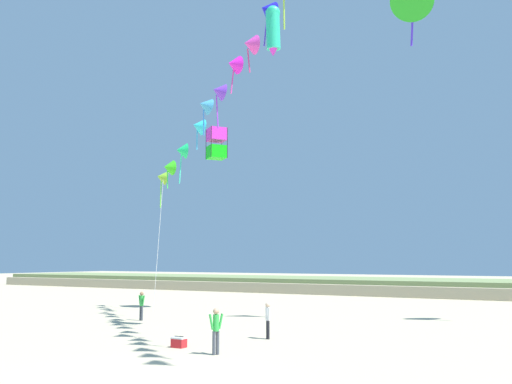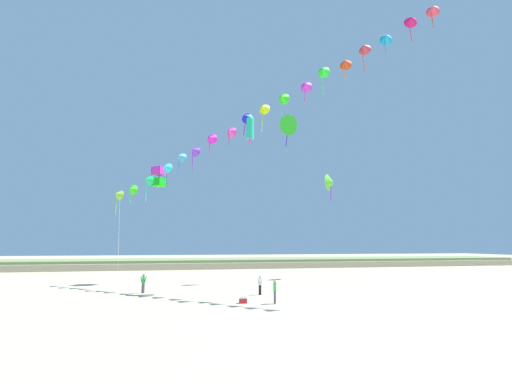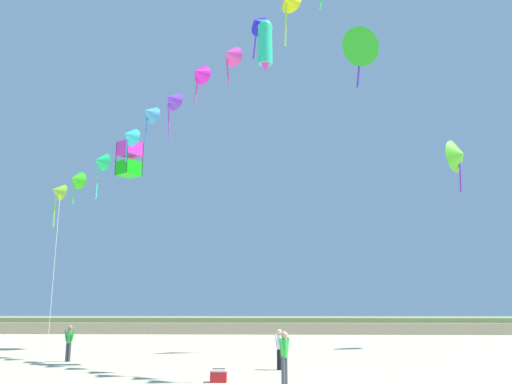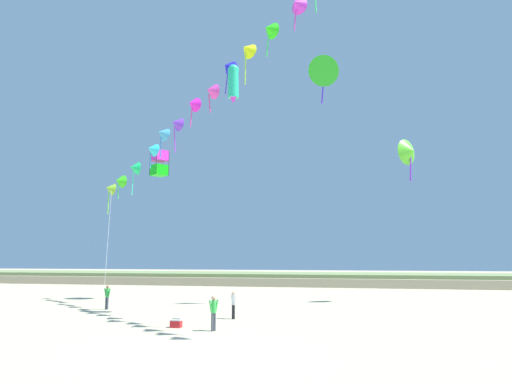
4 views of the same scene
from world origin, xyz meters
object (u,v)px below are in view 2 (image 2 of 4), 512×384
Objects in this scene: large_kite_outer_drift at (287,125)px; large_kite_low_lead at (250,128)px; person_mid_center at (143,282)px; large_kite_high_solo at (159,177)px; beach_cooler at (243,300)px; person_near_right at (275,290)px; large_kite_mid_trail at (331,182)px; person_near_left at (260,284)px.

large_kite_low_lead is at bearing -130.15° from large_kite_outer_drift.
person_mid_center is 0.42× the size of large_kite_outer_drift.
large_kite_outer_drift is (15.10, -2.12, 6.60)m from large_kite_high_solo.
beach_cooler is at bearing -104.68° from large_kite_low_lead.
large_kite_low_lead is (-0.78, 6.48, 14.75)m from person_near_right.
large_kite_mid_trail is 22.13m from large_kite_high_solo.
person_near_left is 20.54m from large_kite_outer_drift.
person_near_right is at bearing -17.54° from beach_cooler.
person_near_left is 14.93m from large_kite_low_lead.
person_near_right is (0.18, -4.65, 0.06)m from person_near_left.
large_kite_low_lead reaches higher than large_kite_mid_trail.
person_near_left is at bearing -120.83° from large_kite_outer_drift.
large_kite_high_solo reaches higher than person_near_right.
large_kite_low_lead is 1.20× the size of large_kite_high_solo.
large_kite_low_lead is 16.69m from large_kite_mid_trail.
large_kite_outer_drift is (-6.98, -3.46, 6.27)m from large_kite_mid_trail.
beach_cooler is (-2.29, 0.72, -0.80)m from person_near_right.
large_kite_high_solo is at bearing 87.96° from person_mid_center.
person_mid_center is 0.62× the size of large_kite_low_lead.
large_kite_high_solo is at bearing 118.05° from beach_cooler.
large_kite_low_lead reaches higher than person_near_left.
large_kite_low_lead is 0.69× the size of large_kite_outer_drift.
beach_cooler is at bearing -118.19° from person_near_left.
person_near_left is 18.51m from large_kite_high_solo.
person_near_right is 12.98m from person_mid_center.
large_kite_outer_drift is at bearing 69.48° from person_near_right.
large_kite_high_solo is at bearing -176.54° from large_kite_mid_trail.
person_near_left is 0.60× the size of large_kite_low_lead.
large_kite_mid_trail is (22.36, 9.00, 11.60)m from person_mid_center.
beach_cooler is (-7.27, -12.58, -18.63)m from large_kite_outer_drift.
large_kite_low_lead is 16.65m from beach_cooler.
person_near_right is 23.62m from large_kite_mid_trail.
person_near_right is at bearing -110.52° from large_kite_outer_drift.
large_kite_high_solo is (-9.34, 8.95, -3.52)m from large_kite_low_lead.
large_kite_low_lead is 0.75× the size of large_kite_mid_trail.
large_kite_outer_drift is 6.97× the size of beach_cooler.
large_kite_high_solo is (-22.09, -1.33, -0.33)m from large_kite_mid_trail.
person_mid_center is 17.68m from large_kite_low_lead.
person_mid_center is 0.46× the size of large_kite_mid_trail.
large_kite_low_lead is 4.80× the size of beach_cooler.
beach_cooler is at bearing -40.99° from person_mid_center.
person_near_left is at bearing -71.84° from large_kite_low_lead.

